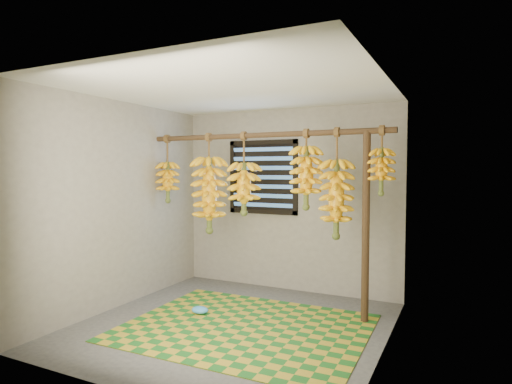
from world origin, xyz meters
The scene contains 16 objects.
floor centered at (0.00, 0.00, -0.01)m, with size 3.00×3.00×0.01m, color #434343.
ceiling centered at (0.00, 0.00, 2.40)m, with size 3.00×3.00×0.01m, color silver.
wall_back centered at (0.00, 1.50, 1.20)m, with size 3.00×0.01×2.40m, color gray.
wall_left centered at (-1.50, 0.00, 1.20)m, with size 0.01×3.00×2.40m, color gray.
wall_right centered at (1.50, 0.00, 1.20)m, with size 0.01×3.00×2.40m, color gray.
window centered at (-0.35, 1.48, 1.50)m, with size 1.00×0.04×1.00m.
hanging_pole centered at (0.00, 0.70, 2.00)m, with size 0.06×0.06×3.00m, color #462D1A.
support_post centered at (1.20, 0.70, 1.00)m, with size 0.08×0.08×2.00m, color #462D1A.
woven_mat centered at (0.15, -0.01, 0.01)m, with size 2.38×1.90×0.01m, color #1C5F1D.
plastic_bag centered at (-0.49, 0.13, 0.05)m, with size 0.20×0.14×0.08m, color #3F9DEA.
banana_bunch_a centered at (-1.35, 0.70, 1.44)m, with size 0.29×0.29×0.87m.
banana_bunch_b centered at (-0.72, 0.70, 1.29)m, with size 0.40×0.40×1.22m.
banana_bunch_c centered at (-0.23, 0.70, 1.38)m, with size 0.36×0.36×0.98m.
banana_bunch_d centered at (0.54, 0.70, 1.52)m, with size 0.33×0.33×0.88m.
banana_bunch_e centered at (0.89, 0.70, 1.29)m, with size 0.34×0.34×1.18m.
banana_bunch_f centered at (1.35, 0.70, 1.59)m, with size 0.27×0.27×0.71m.
Camera 1 is at (2.12, -3.77, 1.60)m, focal length 30.00 mm.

